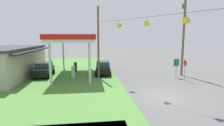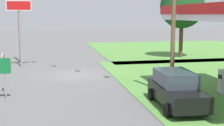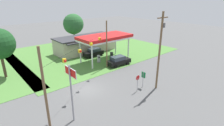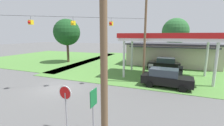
{
  "view_description": "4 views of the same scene",
  "coord_description": "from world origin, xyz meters",
  "px_view_note": "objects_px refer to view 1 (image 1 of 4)",
  "views": [
    {
      "loc": [
        -13.87,
        6.06,
        5.04
      ],
      "look_at": [
        4.0,
        3.78,
        2.42
      ],
      "focal_mm": 28.0,
      "sensor_mm": 36.0,
      "label": 1
    },
    {
      "loc": [
        24.9,
        -2.18,
        4.84
      ],
      "look_at": [
        3.82,
        2.11,
        1.48
      ],
      "focal_mm": 50.0,
      "sensor_mm": 36.0,
      "label": 2
    },
    {
      "loc": [
        -12.02,
        -19.26,
        12.38
      ],
      "look_at": [
        4.7,
        0.12,
        2.91
      ],
      "focal_mm": 28.0,
      "sensor_mm": 36.0,
      "label": 3
    },
    {
      "loc": [
        10.13,
        -11.21,
        5.16
      ],
      "look_at": [
        4.47,
        3.51,
        2.24
      ],
      "focal_mm": 24.0,
      "sensor_mm": 36.0,
      "label": 4
    }
  ],
  "objects_px": {
    "fuel_pump_near": "(73,72)",
    "car_at_pumps_rear": "(44,69)",
    "utility_pole_main": "(184,30)",
    "stop_sign_roadside": "(185,66)",
    "gas_station_store": "(9,62)",
    "gas_station_canopy": "(73,39)",
    "car_at_pumps_front": "(103,67)",
    "route_sign": "(176,64)",
    "fuel_pump_far": "(75,68)"
  },
  "relations": [
    {
      "from": "stop_sign_roadside",
      "to": "gas_station_store",
      "type": "bearing_deg",
      "value": -103.81
    },
    {
      "from": "fuel_pump_near",
      "to": "gas_station_store",
      "type": "bearing_deg",
      "value": 74.88
    },
    {
      "from": "gas_station_canopy",
      "to": "car_at_pumps_rear",
      "type": "bearing_deg",
      "value": 93.6
    },
    {
      "from": "gas_station_canopy",
      "to": "gas_station_store",
      "type": "xyz_separation_m",
      "value": [
        0.56,
        8.5,
        -2.95
      ]
    },
    {
      "from": "gas_station_canopy",
      "to": "stop_sign_roadside",
      "type": "distance_m",
      "value": 14.31
    },
    {
      "from": "gas_station_store",
      "to": "fuel_pump_near",
      "type": "distance_m",
      "value": 8.89
    },
    {
      "from": "car_at_pumps_front",
      "to": "car_at_pumps_rear",
      "type": "bearing_deg",
      "value": 97.25
    },
    {
      "from": "fuel_pump_far",
      "to": "utility_pole_main",
      "type": "relative_size",
      "value": 0.14
    },
    {
      "from": "route_sign",
      "to": "car_at_pumps_front",
      "type": "bearing_deg",
      "value": 69.28
    },
    {
      "from": "gas_station_canopy",
      "to": "gas_station_store",
      "type": "relative_size",
      "value": 0.75
    },
    {
      "from": "fuel_pump_far",
      "to": "car_at_pumps_front",
      "type": "relative_size",
      "value": 0.31
    },
    {
      "from": "fuel_pump_far",
      "to": "utility_pole_main",
      "type": "xyz_separation_m",
      "value": [
        -3.61,
        -14.32,
        5.34
      ]
    },
    {
      "from": "fuel_pump_near",
      "to": "utility_pole_main",
      "type": "relative_size",
      "value": 0.14
    },
    {
      "from": "gas_station_store",
      "to": "route_sign",
      "type": "xyz_separation_m",
      "value": [
        -3.76,
        -21.37,
        -0.22
      ]
    },
    {
      "from": "car_at_pumps_rear",
      "to": "stop_sign_roadside",
      "type": "bearing_deg",
      "value": 75.51
    },
    {
      "from": "car_at_pumps_rear",
      "to": "gas_station_canopy",
      "type": "bearing_deg",
      "value": 93.97
    },
    {
      "from": "fuel_pump_near",
      "to": "route_sign",
      "type": "xyz_separation_m",
      "value": [
        -1.46,
        -12.86,
        0.99
      ]
    },
    {
      "from": "fuel_pump_near",
      "to": "car_at_pumps_rear",
      "type": "height_order",
      "value": "car_at_pumps_rear"
    },
    {
      "from": "gas_station_canopy",
      "to": "gas_station_store",
      "type": "height_order",
      "value": "gas_station_canopy"
    },
    {
      "from": "fuel_pump_near",
      "to": "route_sign",
      "type": "height_order",
      "value": "route_sign"
    },
    {
      "from": "car_at_pumps_front",
      "to": "gas_station_store",
      "type": "bearing_deg",
      "value": 92.34
    },
    {
      "from": "car_at_pumps_front",
      "to": "stop_sign_roadside",
      "type": "relative_size",
      "value": 1.99
    },
    {
      "from": "car_at_pumps_rear",
      "to": "fuel_pump_far",
      "type": "bearing_deg",
      "value": 117.38
    },
    {
      "from": "car_at_pumps_front",
      "to": "stop_sign_roadside",
      "type": "height_order",
      "value": "stop_sign_roadside"
    },
    {
      "from": "car_at_pumps_rear",
      "to": "fuel_pump_near",
      "type": "bearing_deg",
      "value": 69.36
    },
    {
      "from": "utility_pole_main",
      "to": "gas_station_canopy",
      "type": "bearing_deg",
      "value": 82.55
    },
    {
      "from": "gas_station_canopy",
      "to": "fuel_pump_near",
      "type": "distance_m",
      "value": 4.51
    },
    {
      "from": "gas_station_store",
      "to": "utility_pole_main",
      "type": "height_order",
      "value": "utility_pole_main"
    },
    {
      "from": "utility_pole_main",
      "to": "car_at_pumps_front",
      "type": "bearing_deg",
      "value": 78.79
    },
    {
      "from": "car_at_pumps_front",
      "to": "utility_pole_main",
      "type": "xyz_separation_m",
      "value": [
        -2.07,
        -10.43,
        5.09
      ]
    },
    {
      "from": "gas_station_store",
      "to": "car_at_pumps_rear",
      "type": "relative_size",
      "value": 3.22
    },
    {
      "from": "fuel_pump_near",
      "to": "car_at_pumps_rear",
      "type": "relative_size",
      "value": 0.34
    },
    {
      "from": "car_at_pumps_front",
      "to": "car_at_pumps_rear",
      "type": "relative_size",
      "value": 1.1
    },
    {
      "from": "car_at_pumps_front",
      "to": "fuel_pump_far",
      "type": "bearing_deg",
      "value": 72.32
    },
    {
      "from": "car_at_pumps_front",
      "to": "stop_sign_roadside",
      "type": "bearing_deg",
      "value": -114.19
    },
    {
      "from": "route_sign",
      "to": "stop_sign_roadside",
      "type": "bearing_deg",
      "value": -170.02
    },
    {
      "from": "gas_station_store",
      "to": "utility_pole_main",
      "type": "xyz_separation_m",
      "value": [
        -2.43,
        -22.83,
        4.13
      ]
    },
    {
      "from": "gas_station_canopy",
      "to": "car_at_pumps_front",
      "type": "distance_m",
      "value": 5.52
    },
    {
      "from": "gas_station_store",
      "to": "stop_sign_roadside",
      "type": "bearing_deg",
      "value": -103.81
    },
    {
      "from": "car_at_pumps_front",
      "to": "utility_pole_main",
      "type": "height_order",
      "value": "utility_pole_main"
    },
    {
      "from": "car_at_pumps_rear",
      "to": "route_sign",
      "type": "height_order",
      "value": "route_sign"
    },
    {
      "from": "fuel_pump_near",
      "to": "fuel_pump_far",
      "type": "distance_m",
      "value": 3.48
    },
    {
      "from": "car_at_pumps_rear",
      "to": "utility_pole_main",
      "type": "xyz_separation_m",
      "value": [
        -1.63,
        -18.22,
        5.1
      ]
    },
    {
      "from": "stop_sign_roadside",
      "to": "utility_pole_main",
      "type": "xyz_separation_m",
      "value": [
        2.89,
        -1.19,
        4.24
      ]
    },
    {
      "from": "car_at_pumps_front",
      "to": "route_sign",
      "type": "xyz_separation_m",
      "value": [
        -3.39,
        -8.97,
        0.74
      ]
    },
    {
      "from": "stop_sign_roadside",
      "to": "utility_pole_main",
      "type": "distance_m",
      "value": 5.27
    },
    {
      "from": "car_at_pumps_rear",
      "to": "stop_sign_roadside",
      "type": "height_order",
      "value": "stop_sign_roadside"
    },
    {
      "from": "route_sign",
      "to": "gas_station_canopy",
      "type": "bearing_deg",
      "value": 76.03
    },
    {
      "from": "gas_station_canopy",
      "to": "fuel_pump_far",
      "type": "relative_size",
      "value": 7.16
    },
    {
      "from": "stop_sign_roadside",
      "to": "utility_pole_main",
      "type": "height_order",
      "value": "utility_pole_main"
    }
  ]
}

